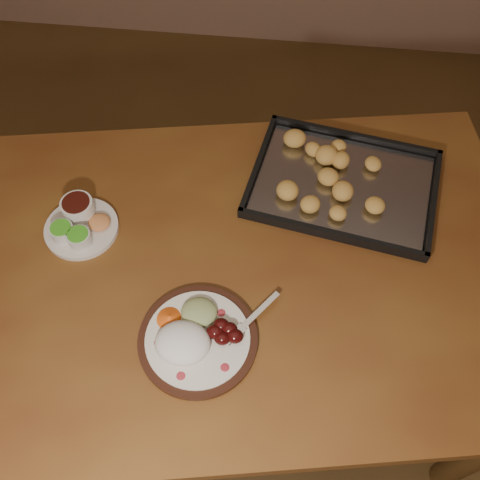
# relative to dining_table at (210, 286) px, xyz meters

# --- Properties ---
(ground) EXTENTS (4.00, 4.00, 0.00)m
(ground) POSITION_rel_dining_table_xyz_m (-0.22, -0.15, -0.65)
(ground) COLOR brown
(ground) RESTS_ON ground
(dining_table) EXTENTS (1.64, 1.16, 0.75)m
(dining_table) POSITION_rel_dining_table_xyz_m (0.00, 0.00, 0.00)
(dining_table) COLOR brown
(dining_table) RESTS_ON ground
(dinner_plate) EXTENTS (0.29, 0.25, 0.06)m
(dinner_plate) POSITION_rel_dining_table_xyz_m (-0.00, -0.18, 0.12)
(dinner_plate) COLOR black
(dinner_plate) RESTS_ON dining_table
(condiment_saucer) EXTENTS (0.18, 0.18, 0.06)m
(condiment_saucer) POSITION_rel_dining_table_xyz_m (-0.32, 0.07, 0.12)
(condiment_saucer) COLOR silver
(condiment_saucer) RESTS_ON dining_table
(baking_tray) EXTENTS (0.51, 0.41, 0.05)m
(baking_tray) POSITION_rel_dining_table_xyz_m (0.31, 0.27, 0.11)
(baking_tray) COLOR black
(baking_tray) RESTS_ON dining_table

